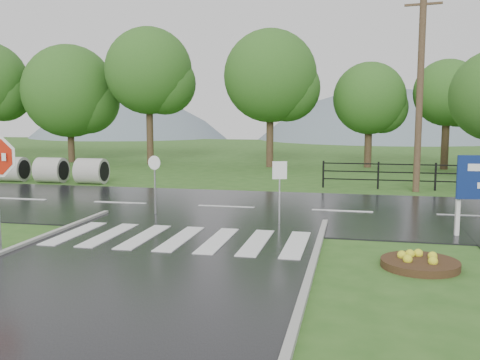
# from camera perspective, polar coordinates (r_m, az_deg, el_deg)

# --- Properties ---
(ground) EXTENTS (120.00, 120.00, 0.00)m
(ground) POSITION_cam_1_polar(r_m,az_deg,el_deg) (9.61, -16.18, -13.06)
(ground) COLOR #2F5B1E
(ground) RESTS_ON ground
(main_road) EXTENTS (90.00, 8.00, 0.04)m
(main_road) POSITION_cam_1_polar(r_m,az_deg,el_deg) (18.72, -1.50, -2.98)
(main_road) COLOR black
(main_road) RESTS_ON ground
(crosswalk) EXTENTS (6.50, 2.80, 0.02)m
(crosswalk) POSITION_cam_1_polar(r_m,az_deg,el_deg) (14.00, -6.38, -6.21)
(crosswalk) COLOR silver
(crosswalk) RESTS_ON ground
(fence_west) EXTENTS (9.58, 0.08, 1.20)m
(fence_west) POSITION_cam_1_polar(r_m,az_deg,el_deg) (24.27, 20.14, 0.62)
(fence_west) COLOR black
(fence_west) RESTS_ON ground
(hills) EXTENTS (102.00, 48.00, 48.00)m
(hills) POSITION_cam_1_polar(r_m,az_deg,el_deg) (75.29, 11.27, -7.55)
(hills) COLOR slate
(hills) RESTS_ON ground
(treeline) EXTENTS (83.20, 5.20, 10.00)m
(treeline) POSITION_cam_1_polar(r_m,az_deg,el_deg) (32.25, 6.15, 1.20)
(treeline) COLOR #27581B
(treeline) RESTS_ON ground
(culvert_pipes) EXTENTS (9.70, 1.20, 1.20)m
(culvert_pipes) POSITION_cam_1_polar(r_m,az_deg,el_deg) (28.25, -23.12, 1.08)
(culvert_pipes) COLOR #9E9B93
(culvert_pipes) RESTS_ON ground
(flower_bed) EXTENTS (1.64, 1.64, 0.33)m
(flower_bed) POSITION_cam_1_polar(r_m,az_deg,el_deg) (12.15, 18.65, -8.30)
(flower_bed) COLOR #332111
(flower_bed) RESTS_ON ground
(reg_sign_small) EXTENTS (0.41, 0.13, 1.90)m
(reg_sign_small) POSITION_cam_1_polar(r_m,az_deg,el_deg) (15.53, 4.25, 0.04)
(reg_sign_small) COLOR #939399
(reg_sign_small) RESTS_ON ground
(reg_sign_round) EXTENTS (0.44, 0.11, 1.94)m
(reg_sign_round) POSITION_cam_1_polar(r_m,az_deg,el_deg) (17.41, -9.09, 0.34)
(reg_sign_round) COLOR #939399
(reg_sign_round) RESTS_ON ground
(utility_pole_east) EXTENTS (1.48, 0.34, 8.33)m
(utility_pole_east) POSITION_cam_1_polar(r_m,az_deg,el_deg) (23.56, 18.64, 9.05)
(utility_pole_east) COLOR #473523
(utility_pole_east) RESTS_ON ground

